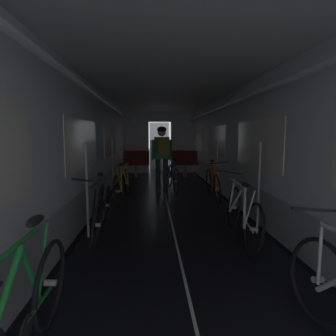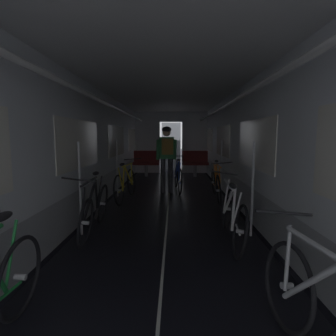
{
  "view_description": "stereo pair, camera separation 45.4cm",
  "coord_description": "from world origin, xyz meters",
  "views": [
    {
      "loc": [
        -0.33,
        -1.75,
        1.48
      ],
      "look_at": [
        0.0,
        3.67,
        0.83
      ],
      "focal_mm": 28.57,
      "sensor_mm": 36.0,
      "label": 1
    },
    {
      "loc": [
        0.12,
        -1.76,
        1.48
      ],
      "look_at": [
        0.0,
        3.67,
        0.83
      ],
      "focal_mm": 28.57,
      "sensor_mm": 36.0,
      "label": 2
    }
  ],
  "objects": [
    {
      "name": "train_car_shell",
      "position": [
        -0.0,
        3.6,
        1.7
      ],
      "size": [
        3.14,
        12.34,
        2.57
      ],
      "color": "black",
      "rests_on": "ground"
    },
    {
      "name": "bench_seat_far_left",
      "position": [
        -0.9,
        8.07,
        0.57
      ],
      "size": [
        0.98,
        0.51,
        0.95
      ],
      "color": "gray",
      "rests_on": "ground"
    },
    {
      "name": "bench_seat_far_right",
      "position": [
        0.9,
        8.07,
        0.57
      ],
      "size": [
        0.98,
        0.51,
        0.95
      ],
      "color": "gray",
      "rests_on": "ground"
    },
    {
      "name": "bicycle_green",
      "position": [
        -1.12,
        -0.23,
        0.38
      ],
      "size": [
        0.44,
        1.69,
        0.95
      ],
      "color": "black",
      "rests_on": "ground"
    },
    {
      "name": "bicycle_yellow",
      "position": [
        -1.0,
        4.31,
        0.38
      ],
      "size": [
        0.45,
        1.69,
        0.95
      ],
      "color": "black",
      "rests_on": "ground"
    },
    {
      "name": "bicycle_orange",
      "position": [
        1.1,
        4.35,
        0.38
      ],
      "size": [
        0.44,
        1.69,
        0.95
      ],
      "color": "black",
      "rests_on": "ground"
    },
    {
      "name": "bicycle_black",
      "position": [
        -1.08,
        2.17,
        0.38
      ],
      "size": [
        0.44,
        1.69,
        0.95
      ],
      "color": "black",
      "rests_on": "ground"
    },
    {
      "name": "bicycle_white",
      "position": [
        0.95,
        1.88,
        0.38
      ],
      "size": [
        0.44,
        1.7,
        0.96
      ],
      "color": "black",
      "rests_on": "ground"
    },
    {
      "name": "person_cyclist_aisle",
      "position": [
        -0.07,
        5.13,
        1.07
      ],
      "size": [
        0.55,
        0.42,
        1.73
      ],
      "color": "#2D2D33",
      "rests_on": "ground"
    },
    {
      "name": "bicycle_blue_in_aisle",
      "position": [
        0.24,
        5.4,
        0.38
      ],
      "size": [
        0.44,
        1.69,
        0.94
      ],
      "color": "black",
      "rests_on": "ground"
    }
  ]
}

